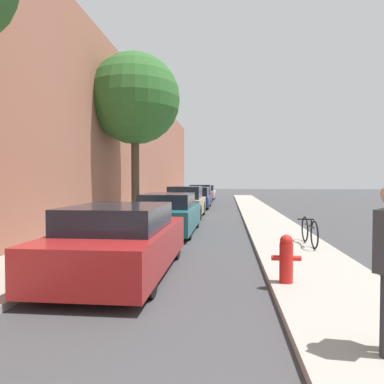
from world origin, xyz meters
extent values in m
plane|color=#3D3D3F|center=(0.00, 16.00, 0.00)|extent=(120.00, 120.00, 0.00)
cube|color=#9E998E|center=(-2.90, 16.00, 0.06)|extent=(2.00, 52.00, 0.12)
cube|color=#9E998E|center=(2.90, 16.00, 0.06)|extent=(2.00, 52.00, 0.12)
cube|color=#9E604C|center=(-4.25, 16.00, 3.92)|extent=(0.70, 52.00, 7.84)
cylinder|color=black|center=(-1.73, 8.86, 0.31)|extent=(0.22, 0.61, 0.61)
cylinder|color=black|center=(-0.05, 8.86, 0.31)|extent=(0.22, 0.61, 0.61)
cylinder|color=black|center=(-1.73, 6.11, 0.31)|extent=(0.22, 0.61, 0.61)
cylinder|color=black|center=(-0.05, 6.11, 0.31)|extent=(0.22, 0.61, 0.61)
cube|color=maroon|center=(-0.89, 7.49, 0.53)|extent=(1.91, 4.43, 0.73)
cube|color=black|center=(-0.89, 7.31, 1.13)|extent=(1.68, 2.30, 0.46)
cylinder|color=black|center=(-1.66, 14.29, 0.31)|extent=(0.22, 0.61, 0.61)
cylinder|color=black|center=(-0.04, 14.29, 0.31)|extent=(0.22, 0.61, 0.61)
cylinder|color=black|center=(-1.66, 11.51, 0.31)|extent=(0.22, 0.61, 0.61)
cylinder|color=black|center=(-0.04, 11.51, 0.31)|extent=(0.22, 0.61, 0.61)
cube|color=#1E6066|center=(-0.85, 12.90, 0.54)|extent=(1.85, 4.49, 0.74)
cube|color=black|center=(-0.85, 12.72, 1.14)|extent=(1.63, 2.34, 0.47)
cylinder|color=black|center=(-1.61, 19.34, 0.36)|extent=(0.22, 0.72, 0.72)
cylinder|color=black|center=(-0.12, 19.34, 0.36)|extent=(0.22, 0.72, 0.72)
cylinder|color=black|center=(-1.61, 16.77, 0.36)|extent=(0.22, 0.72, 0.72)
cylinder|color=black|center=(-0.12, 16.77, 0.36)|extent=(0.22, 0.72, 0.72)
cube|color=tan|center=(-0.87, 18.05, 0.57)|extent=(1.69, 4.14, 0.74)
cube|color=black|center=(-0.87, 17.89, 1.24)|extent=(1.49, 2.15, 0.60)
cylinder|color=black|center=(-1.67, 25.55, 0.33)|extent=(0.22, 0.65, 0.65)
cylinder|color=black|center=(-0.09, 25.55, 0.33)|extent=(0.22, 0.65, 0.65)
cylinder|color=black|center=(-1.67, 22.73, 0.33)|extent=(0.22, 0.65, 0.65)
cylinder|color=black|center=(-0.09, 22.73, 0.33)|extent=(0.22, 0.65, 0.65)
cube|color=navy|center=(-0.88, 24.14, 0.50)|extent=(1.79, 4.54, 0.63)
cube|color=black|center=(-0.88, 23.96, 1.10)|extent=(1.57, 2.36, 0.58)
cylinder|color=black|center=(-1.77, 30.34, 0.32)|extent=(0.22, 0.65, 0.65)
cylinder|color=black|center=(-0.19, 30.34, 0.32)|extent=(0.22, 0.65, 0.65)
cylinder|color=black|center=(-1.77, 27.89, 0.32)|extent=(0.22, 0.65, 0.65)
cylinder|color=black|center=(-0.19, 27.89, 0.32)|extent=(0.22, 0.65, 0.65)
cube|color=maroon|center=(-0.98, 29.12, 0.53)|extent=(1.79, 3.97, 0.70)
cube|color=black|center=(-0.98, 28.96, 1.18)|extent=(1.57, 2.06, 0.59)
cylinder|color=black|center=(-1.68, 36.31, 0.30)|extent=(0.22, 0.61, 0.61)
cylinder|color=black|center=(-0.16, 36.31, 0.30)|extent=(0.22, 0.61, 0.61)
cylinder|color=black|center=(-1.68, 33.41, 0.30)|extent=(0.22, 0.61, 0.61)
cylinder|color=black|center=(-0.16, 33.41, 0.30)|extent=(0.22, 0.61, 0.61)
cube|color=silver|center=(-0.92, 34.86, 0.50)|extent=(1.74, 4.67, 0.67)
cube|color=black|center=(-0.92, 34.67, 1.10)|extent=(1.53, 2.43, 0.53)
cylinder|color=#4C3A2B|center=(-2.68, 15.29, 2.16)|extent=(0.33, 0.33, 4.07)
sphere|color=#2D6028|center=(-2.68, 15.29, 5.23)|extent=(3.76, 3.76, 3.76)
cylinder|color=red|center=(2.16, 6.75, 0.45)|extent=(0.22, 0.22, 0.66)
sphere|color=red|center=(2.16, 6.75, 0.82)|extent=(0.21, 0.21, 0.21)
cylinder|color=red|center=(1.99, 6.75, 0.53)|extent=(0.14, 0.09, 0.09)
cylinder|color=red|center=(2.33, 6.75, 0.53)|extent=(0.14, 0.09, 0.09)
torus|color=black|center=(3.33, 10.81, 0.47)|extent=(0.05, 0.71, 0.71)
torus|color=black|center=(3.34, 9.79, 0.47)|extent=(0.05, 0.71, 0.71)
cube|color=black|center=(3.34, 10.30, 0.63)|extent=(0.05, 0.86, 0.04)
cylinder|color=black|center=(3.34, 10.12, 0.73)|extent=(0.04, 0.04, 0.19)
cube|color=black|center=(3.33, 10.73, 0.76)|extent=(0.44, 0.04, 0.04)
camera|label=1|loc=(1.19, 0.75, 1.83)|focal=33.14mm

